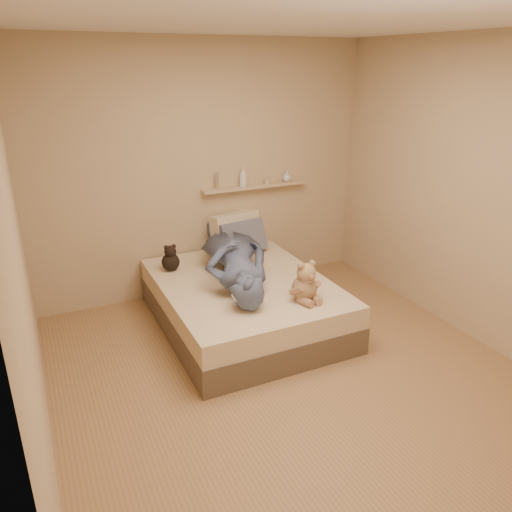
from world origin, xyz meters
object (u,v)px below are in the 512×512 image
pillow_grey (242,238)px  person (234,257)px  wall_shelf (255,186)px  bed (243,303)px  pillow_cream (236,231)px  game_console (241,295)px  teddy_bear (306,284)px  dark_plush (171,259)px

pillow_grey → person: (-0.33, -0.55, 0.03)m
pillow_grey → wall_shelf: (0.25, 0.22, 0.48)m
bed → wall_shelf: size_ratio=1.58×
pillow_grey → person: bearing=-120.7°
bed → pillow_cream: pillow_cream is taller
bed → person: person is taller
pillow_cream → person: bearing=-114.2°
game_console → teddy_bear: (0.57, -0.06, 0.01)m
game_console → person: size_ratio=0.10×
bed → teddy_bear: bearing=-61.9°
game_console → dark_plush: 1.11m
bed → wall_shelf: bearing=58.8°
teddy_bear → pillow_cream: (-0.04, 1.42, 0.05)m
game_console → wall_shelf: bearing=60.9°
dark_plush → pillow_grey: size_ratio=0.54×
pillow_grey → bed: bearing=-113.2°
dark_plush → wall_shelf: size_ratio=0.23×
bed → dark_plush: size_ratio=7.03×
game_console → dark_plush: bearing=104.7°
teddy_bear → pillow_grey: (-0.02, 1.28, 0.02)m
bed → game_console: 0.69m
dark_plush → pillow_grey: 0.84m
bed → person: (-0.03, 0.14, 0.42)m
bed → pillow_grey: (0.30, 0.69, 0.40)m
bed → pillow_cream: size_ratio=3.45×
pillow_grey → person: size_ratio=0.30×
pillow_cream → pillow_grey: pillow_cream is taller
wall_shelf → bed: bearing=-121.2°
teddy_bear → person: (-0.35, 0.73, 0.05)m
teddy_bear → pillow_cream: size_ratio=0.66×
person → dark_plush: bearing=-23.6°
bed → teddy_bear: (0.32, -0.59, 0.38)m
game_console → wall_shelf: wall_shelf is taller
pillow_grey → wall_shelf: 0.59m
game_console → person: bearing=71.7°
teddy_bear → person: bearing=115.2°
person → teddy_bear: bearing=129.9°
game_console → teddy_bear: size_ratio=0.47×
game_console → pillow_grey: pillow_grey is taller
person → pillow_grey: bearing=-106.0°
teddy_bear → wall_shelf: (0.23, 1.50, 0.50)m
dark_plush → pillow_cream: pillow_cream is taller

